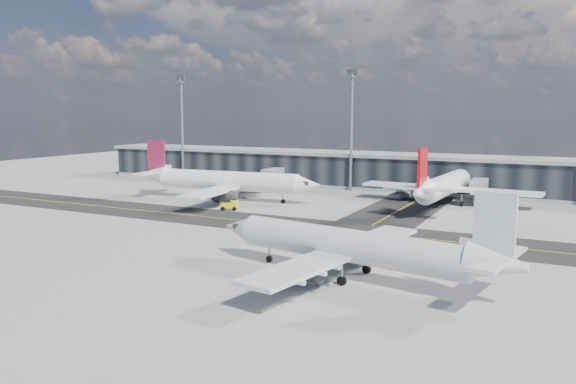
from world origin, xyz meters
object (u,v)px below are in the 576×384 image
airliner_af (225,181)px  airliner_near (352,247)px  airliner_redtail (447,185)px  baggage_tug (231,205)px  service_van (398,195)px

airliner_af → airliner_near: (44.48, -42.00, -0.41)m
airliner_redtail → baggage_tug: bearing=-142.0°
airliner_redtail → baggage_tug: (-36.18, -25.08, -3.13)m
airliner_af → airliner_redtail: (43.84, 15.15, 0.02)m
baggage_tug → service_van: size_ratio=0.61×
airliner_af → airliner_near: bearing=40.9°
airliner_near → baggage_tug: bearing=58.5°
airliner_af → airliner_near: airliner_af is taller
airliner_near → service_van: airliner_near is taller
baggage_tug → service_van: baggage_tug is taller
airliner_af → baggage_tug: 12.92m
airliner_near → airliner_af: bearing=56.2°
service_van → airliner_near: bearing=-70.3°
airliner_near → baggage_tug: size_ratio=10.27×
airliner_near → baggage_tug: airliner_near is taller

